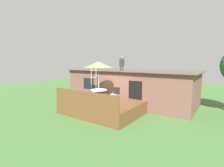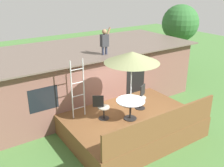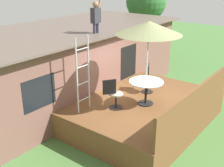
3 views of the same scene
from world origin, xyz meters
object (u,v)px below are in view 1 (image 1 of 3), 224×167
person_figure (122,62)px  patio_umbrella (98,65)px  step_ladder (94,81)px  patio_table (99,92)px  patio_chair_left (95,91)px  patio_chair_right (115,95)px

person_figure → patio_umbrella: bearing=-98.6°
patio_umbrella → step_ladder: size_ratio=1.15×
patio_umbrella → patio_table: bearing=180.0°
patio_chair_left → person_figure: bearing=88.8°
patio_table → patio_chair_left: patio_chair_left is taller
step_ladder → person_figure: bearing=29.9°
patio_chair_left → patio_chair_right: 1.76m
patio_table → patio_umbrella: size_ratio=0.41×
step_ladder → patio_chair_right: step_ladder is taller
patio_chair_left → patio_chair_right: same height
patio_umbrella → patio_chair_right: (0.91, 0.48, -1.89)m
patio_chair_left → step_ladder: bearing=169.8°
patio_umbrella → patio_chair_right: size_ratio=2.76×
patio_umbrella → person_figure: person_figure is taller
patio_table → person_figure: (0.34, 2.25, 1.90)m
patio_chair_left → patio_chair_right: (1.76, -0.11, 0.00)m
patio_table → patio_chair_left: (-0.86, 0.59, -0.13)m
person_figure → patio_chair_left: person_figure is taller
patio_chair_right → patio_umbrella: bearing=-0.0°
step_ladder → patio_chair_left: size_ratio=2.39×
step_ladder → patio_chair_right: (2.38, -0.72, -0.64)m
patio_umbrella → patio_chair_left: size_ratio=2.76×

